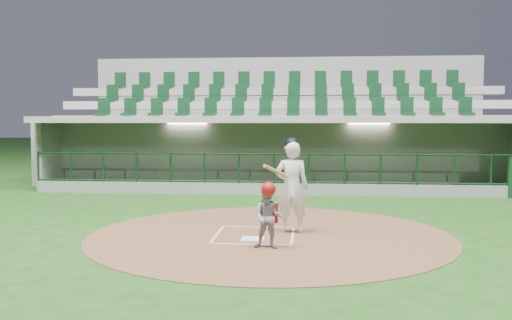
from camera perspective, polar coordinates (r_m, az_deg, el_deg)
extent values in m
plane|color=#1A4614|center=(11.63, 0.00, -7.30)|extent=(120.00, 120.00, 0.00)
cylinder|color=brown|center=(11.41, 1.43, -7.50)|extent=(7.20, 7.20, 0.01)
cube|color=white|center=(10.95, -0.33, -7.91)|extent=(0.43, 0.43, 0.02)
cube|color=white|center=(11.43, -3.91, -7.43)|extent=(0.05, 1.80, 0.01)
cube|color=silver|center=(11.29, 3.69, -7.57)|extent=(0.05, 1.80, 0.01)
cube|color=white|center=(12.17, 0.24, -6.72)|extent=(1.55, 0.05, 0.01)
cube|color=silver|center=(10.51, -0.57, -8.44)|extent=(1.55, 0.05, 0.01)
cube|color=gray|center=(19.10, 2.07, -4.52)|extent=(15.00, 3.00, 0.10)
cube|color=slate|center=(20.54, 2.33, 0.00)|extent=(15.00, 0.20, 2.70)
cube|color=#9D988B|center=(20.40, 2.31, 0.68)|extent=(13.50, 0.04, 0.90)
cube|color=gray|center=(20.75, -19.07, -0.17)|extent=(0.20, 3.00, 2.70)
cube|color=slate|center=(19.98, 24.09, -0.45)|extent=(0.20, 3.00, 2.70)
cube|color=#9C978D|center=(18.64, 2.05, 4.06)|extent=(15.40, 3.50, 0.20)
cube|color=gray|center=(17.47, 1.79, -3.01)|extent=(15.00, 0.15, 0.40)
cube|color=black|center=(17.35, 1.80, 2.16)|extent=(15.00, 0.01, 0.95)
cube|color=brown|center=(20.10, 2.24, -3.31)|extent=(12.75, 0.40, 0.45)
cube|color=white|center=(19.29, -6.86, 3.64)|extent=(1.30, 0.35, 0.04)
cube|color=white|center=(18.96, 11.20, 3.59)|extent=(1.30, 0.35, 0.04)
imported|color=#AB121C|center=(20.78, -10.96, -1.32)|extent=(1.27, 0.93, 1.76)
imported|color=#A21211|center=(19.98, -5.22, -1.46)|extent=(1.05, 0.46, 1.77)
imported|color=#AE1218|center=(19.92, 4.20, -1.70)|extent=(0.91, 0.73, 1.61)
imported|color=#AE1812|center=(19.77, 13.28, -1.62)|extent=(1.71, 0.86, 1.76)
cube|color=gray|center=(22.16, 2.55, 1.07)|extent=(17.00, 6.50, 2.50)
cube|color=#A49D94|center=(20.64, 2.36, 4.05)|extent=(16.60, 0.95, 0.30)
cube|color=#A5A195|center=(21.59, 2.49, 5.51)|extent=(16.60, 0.95, 0.30)
cube|color=gray|center=(22.56, 2.61, 6.84)|extent=(16.60, 0.95, 0.30)
cube|color=gray|center=(25.48, 2.91, 4.55)|extent=(17.00, 0.25, 5.05)
imported|color=white|center=(11.53, 3.59, -2.71)|extent=(0.68, 0.46, 1.84)
sphere|color=black|center=(11.46, 3.61, 1.57)|extent=(0.28, 0.28, 0.28)
cylinder|color=tan|center=(11.26, 2.29, -1.25)|extent=(0.58, 0.79, 0.39)
imported|color=#95949A|center=(10.12, 1.25, -5.77)|extent=(0.58, 0.47, 1.10)
sphere|color=#AA1312|center=(10.05, 1.25, -2.95)|extent=(0.26, 0.26, 0.26)
cube|color=#9E1112|center=(10.26, 1.31, -5.31)|extent=(0.32, 0.10, 0.35)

